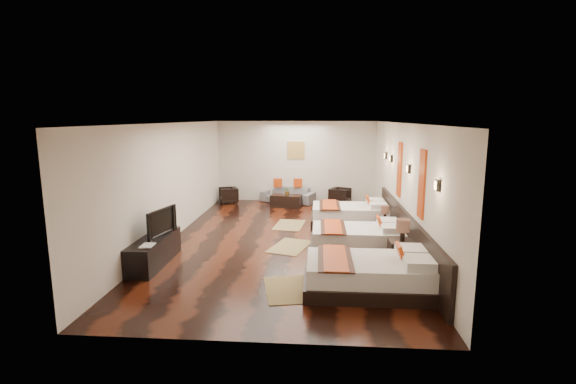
# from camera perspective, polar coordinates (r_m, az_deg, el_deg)

# --- Properties ---
(floor) EXTENTS (5.50, 9.50, 0.01)m
(floor) POSITION_cam_1_polar(r_m,az_deg,el_deg) (10.23, -0.40, -6.45)
(floor) COLOR black
(floor) RESTS_ON ground
(ceiling) EXTENTS (5.50, 9.50, 0.01)m
(ceiling) POSITION_cam_1_polar(r_m,az_deg,el_deg) (9.80, -0.42, 9.43)
(ceiling) COLOR white
(ceiling) RESTS_ON floor
(back_wall) EXTENTS (5.50, 0.01, 2.80)m
(back_wall) POSITION_cam_1_polar(r_m,az_deg,el_deg) (14.62, 1.09, 4.20)
(back_wall) COLOR silver
(back_wall) RESTS_ON floor
(left_wall) EXTENTS (0.01, 9.50, 2.80)m
(left_wall) POSITION_cam_1_polar(r_m,az_deg,el_deg) (10.50, -15.55, 1.44)
(left_wall) COLOR silver
(left_wall) RESTS_ON floor
(right_wall) EXTENTS (0.01, 9.50, 2.80)m
(right_wall) POSITION_cam_1_polar(r_m,az_deg,el_deg) (10.08, 15.37, 1.10)
(right_wall) COLOR silver
(right_wall) RESTS_ON floor
(headboard_panel) EXTENTS (0.08, 6.60, 0.90)m
(headboard_panel) POSITION_cam_1_polar(r_m,az_deg,el_deg) (9.50, 15.78, -5.33)
(headboard_panel) COLOR black
(headboard_panel) RESTS_ON floor
(bed_near) EXTENTS (2.20, 1.39, 0.84)m
(bed_near) POSITION_cam_1_polar(r_m,az_deg,el_deg) (7.39, 11.19, -10.97)
(bed_near) COLOR black
(bed_near) RESTS_ON floor
(bed_mid) EXTENTS (2.07, 1.30, 0.79)m
(bed_mid) POSITION_cam_1_polar(r_m,az_deg,el_deg) (9.47, 9.58, -6.26)
(bed_mid) COLOR black
(bed_mid) RESTS_ON floor
(bed_far) EXTENTS (2.13, 1.34, 0.81)m
(bed_far) POSITION_cam_1_polar(r_m,az_deg,el_deg) (11.67, 8.56, -3.05)
(bed_far) COLOR black
(bed_far) RESTS_ON floor
(nightstand_a) EXTENTS (0.50, 0.50, 0.98)m
(nightstand_a) POSITION_cam_1_polar(r_m,az_deg,el_deg) (8.55, 15.30, -7.78)
(nightstand_a) COLOR black
(nightstand_a) RESTS_ON floor
(nightstand_b) EXTENTS (0.40, 0.40, 0.79)m
(nightstand_b) POSITION_cam_1_polar(r_m,az_deg,el_deg) (10.61, 13.08, -4.55)
(nightstand_b) COLOR black
(nightstand_b) RESTS_ON floor
(jute_mat_near) EXTENTS (0.97, 1.32, 0.01)m
(jute_mat_near) POSITION_cam_1_polar(r_m,az_deg,el_deg) (7.38, -0.05, -13.16)
(jute_mat_near) COLOR olive
(jute_mat_near) RESTS_ON floor
(jute_mat_mid) EXTENTS (1.08, 1.37, 0.01)m
(jute_mat_mid) POSITION_cam_1_polar(r_m,az_deg,el_deg) (9.64, 0.30, -7.47)
(jute_mat_mid) COLOR olive
(jute_mat_mid) RESTS_ON floor
(jute_mat_far) EXTENTS (0.88, 1.28, 0.01)m
(jute_mat_far) POSITION_cam_1_polar(r_m,az_deg,el_deg) (11.50, 0.19, -4.53)
(jute_mat_far) COLOR olive
(jute_mat_far) RESTS_ON floor
(tv_console) EXTENTS (0.50, 1.80, 0.55)m
(tv_console) POSITION_cam_1_polar(r_m,az_deg,el_deg) (8.90, -17.86, -7.67)
(tv_console) COLOR black
(tv_console) RESTS_ON floor
(tv) EXTENTS (0.33, 0.99, 0.57)m
(tv) POSITION_cam_1_polar(r_m,az_deg,el_deg) (8.87, -17.38, -3.95)
(tv) COLOR black
(tv) RESTS_ON tv_console
(book) EXTENTS (0.25, 0.33, 0.03)m
(book) POSITION_cam_1_polar(r_m,az_deg,el_deg) (8.31, -19.46, -6.95)
(book) COLOR black
(book) RESTS_ON tv_console
(figurine) EXTENTS (0.40, 0.40, 0.35)m
(figurine) POSITION_cam_1_polar(r_m,az_deg,el_deg) (9.50, -16.22, -3.63)
(figurine) COLOR brown
(figurine) RESTS_ON tv_console
(sofa) EXTENTS (1.98, 1.31, 0.54)m
(sofa) POSITION_cam_1_polar(r_m,az_deg,el_deg) (14.50, -0.02, -0.37)
(sofa) COLOR slate
(sofa) RESTS_ON floor
(armchair_left) EXTENTS (0.79, 0.78, 0.55)m
(armchair_left) POSITION_cam_1_polar(r_m,az_deg,el_deg) (14.52, -8.16, -0.43)
(armchair_left) COLOR black
(armchair_left) RESTS_ON floor
(armchair_right) EXTENTS (0.83, 0.82, 0.58)m
(armchair_right) POSITION_cam_1_polar(r_m,az_deg,el_deg) (14.21, 7.15, -0.58)
(armchair_right) COLOR black
(armchair_right) RESTS_ON floor
(coffee_table) EXTENTS (1.07, 0.65, 0.40)m
(coffee_table) POSITION_cam_1_polar(r_m,az_deg,el_deg) (13.78, -0.25, -1.22)
(coffee_table) COLOR black
(coffee_table) RESTS_ON floor
(table_plant) EXTENTS (0.29, 0.26, 0.28)m
(table_plant) POSITION_cam_1_polar(r_m,az_deg,el_deg) (13.65, -0.09, 0.11)
(table_plant) COLOR #2C5B1E
(table_plant) RESTS_ON coffee_table
(orange_panel_a) EXTENTS (0.04, 0.40, 1.30)m
(orange_panel_a) POSITION_cam_1_polar(r_m,az_deg,el_deg) (8.20, 17.85, 1.06)
(orange_panel_a) COLOR #D86014
(orange_panel_a) RESTS_ON right_wall
(orange_panel_b) EXTENTS (0.04, 0.40, 1.30)m
(orange_panel_b) POSITION_cam_1_polar(r_m,az_deg,el_deg) (10.33, 15.02, 3.01)
(orange_panel_b) COLOR #D86014
(orange_panel_b) RESTS_ON right_wall
(sconce_near) EXTENTS (0.07, 0.12, 0.18)m
(sconce_near) POSITION_cam_1_polar(r_m,az_deg,el_deg) (7.12, 19.77, 0.85)
(sconce_near) COLOR black
(sconce_near) RESTS_ON right_wall
(sconce_mid) EXTENTS (0.07, 0.12, 0.18)m
(sconce_mid) POSITION_cam_1_polar(r_m,az_deg,el_deg) (9.23, 16.17, 3.07)
(sconce_mid) COLOR black
(sconce_mid) RESTS_ON right_wall
(sconce_far) EXTENTS (0.07, 0.12, 0.18)m
(sconce_far) POSITION_cam_1_polar(r_m,az_deg,el_deg) (11.38, 13.91, 4.45)
(sconce_far) COLOR black
(sconce_far) RESTS_ON right_wall
(sconce_lounge) EXTENTS (0.07, 0.12, 0.18)m
(sconce_lounge) POSITION_cam_1_polar(r_m,az_deg,el_deg) (12.27, 13.22, 4.88)
(sconce_lounge) COLOR black
(sconce_lounge) RESTS_ON right_wall
(gold_artwork) EXTENTS (0.60, 0.04, 0.60)m
(gold_artwork) POSITION_cam_1_polar(r_m,az_deg,el_deg) (14.56, 1.09, 5.75)
(gold_artwork) COLOR #AD873F
(gold_artwork) RESTS_ON back_wall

